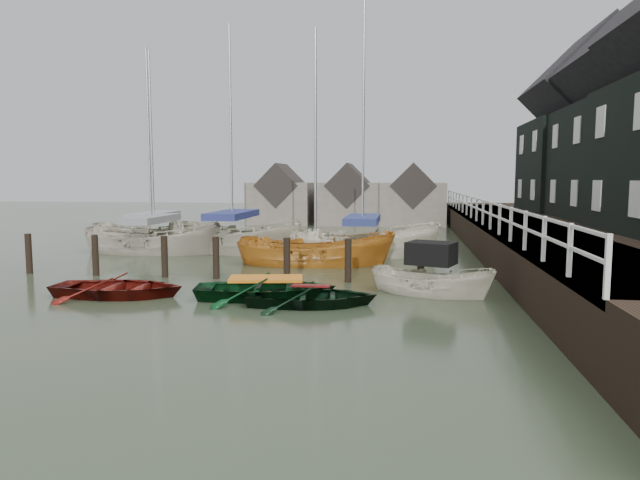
% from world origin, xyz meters
% --- Properties ---
extents(ground, '(120.00, 120.00, 0.00)m').
position_xyz_m(ground, '(0.00, 0.00, 0.00)').
color(ground, '#283320').
rests_on(ground, ground).
extents(pier, '(3.04, 32.00, 2.70)m').
position_xyz_m(pier, '(9.48, 10.00, 0.71)').
color(pier, black).
rests_on(pier, ground).
extents(mooring_pilings, '(13.72, 0.22, 1.80)m').
position_xyz_m(mooring_pilings, '(-1.11, 3.00, 0.50)').
color(mooring_pilings, black).
rests_on(mooring_pilings, ground).
extents(far_sheds, '(14.00, 4.08, 4.39)m').
position_xyz_m(far_sheds, '(0.83, 26.00, 1.86)').
color(far_sheds, '#665B51').
rests_on(far_sheds, ground).
extents(rowboat_red, '(3.81, 2.80, 0.77)m').
position_xyz_m(rowboat_red, '(-2.99, -0.17, 0.00)').
color(rowboat_red, '#5D120D').
rests_on(rowboat_red, ground).
extents(rowboat_green, '(4.32, 3.43, 0.81)m').
position_xyz_m(rowboat_green, '(1.20, 0.18, 0.00)').
color(rowboat_green, black).
rests_on(rowboat_green, ground).
extents(rowboat_dkgreen, '(3.76, 2.91, 0.72)m').
position_xyz_m(rowboat_dkgreen, '(2.58, -0.48, 0.00)').
color(rowboat_dkgreen, black).
rests_on(rowboat_dkgreen, ground).
extents(motorboat, '(3.92, 2.58, 2.20)m').
position_xyz_m(motorboat, '(5.75, 1.43, 0.12)').
color(motorboat, beige).
rests_on(motorboat, ground).
extents(sailboat_a, '(6.69, 2.82, 10.21)m').
position_xyz_m(sailboat_a, '(-6.20, 8.93, 0.06)').
color(sailboat_a, beige).
rests_on(sailboat_a, ground).
extents(sailboat_b, '(7.87, 5.31, 11.44)m').
position_xyz_m(sailboat_b, '(-2.74, 9.82, 0.06)').
color(sailboat_b, beige).
rests_on(sailboat_b, ground).
extents(sailboat_c, '(6.29, 2.74, 10.08)m').
position_xyz_m(sailboat_c, '(1.57, 6.61, 0.01)').
color(sailboat_c, '#BC7323').
rests_on(sailboat_c, ground).
extents(sailboat_d, '(7.12, 3.59, 12.56)m').
position_xyz_m(sailboat_d, '(3.19, 9.31, 0.06)').
color(sailboat_d, silver).
rests_on(sailboat_d, ground).
extents(sailboat_e, '(6.59, 2.60, 10.64)m').
position_xyz_m(sailboat_e, '(-7.22, 11.40, 0.06)').
color(sailboat_e, beige).
rests_on(sailboat_e, ground).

